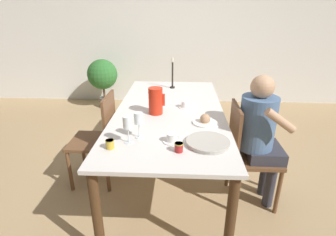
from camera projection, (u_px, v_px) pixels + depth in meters
ground_plane at (169, 177)px, 2.81m from camera, size 20.00×20.00×0.00m
wall_back at (176, 31)px, 4.65m from camera, size 10.00×0.06×2.60m
dining_table at (170, 118)px, 2.55m from camera, size 1.02×2.09×0.77m
chair_person_side at (247, 152)px, 2.32m from camera, size 0.42×0.42×0.93m
chair_opposite at (99, 137)px, 2.59m from camera, size 0.42×0.42×0.93m
person_seated at (260, 131)px, 2.22m from camera, size 0.39×0.41×1.20m
red_pitcher at (156, 101)px, 2.39m from camera, size 0.15×0.13×0.24m
wine_glass_water at (139, 119)px, 1.93m from camera, size 0.07×0.07×0.20m
wine_glass_juice at (128, 124)px, 1.85m from camera, size 0.07×0.07×0.21m
teacup_near_person at (172, 138)px, 1.91m from camera, size 0.13×0.13×0.07m
teacup_across at (185, 105)px, 2.57m from camera, size 0.13×0.13×0.07m
serving_tray at (208, 142)px, 1.88m from camera, size 0.32×0.32×0.03m
bread_plate at (205, 121)px, 2.22m from camera, size 0.21×0.21×0.09m
jam_jar_amber at (110, 144)px, 1.82m from camera, size 0.06×0.06×0.06m
jam_jar_red at (179, 147)px, 1.78m from camera, size 0.06×0.06×0.06m
candlestick_tall at (172, 76)px, 3.16m from camera, size 0.06×0.06×0.37m
potted_plant at (103, 76)px, 4.59m from camera, size 0.52×0.52×0.86m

